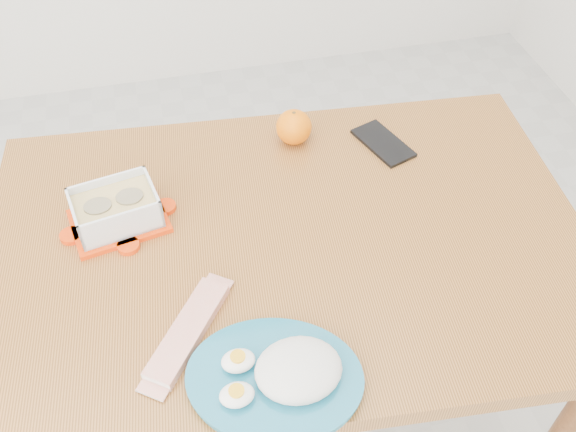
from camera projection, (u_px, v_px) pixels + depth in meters
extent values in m
cube|color=#A76A2F|center=(288.00, 244.00, 1.26)|extent=(1.23, 0.87, 0.04)
cylinder|color=brown|center=(74.00, 267.00, 1.70)|extent=(0.06, 0.06, 0.71)
cylinder|color=brown|center=(454.00, 224.00, 1.81)|extent=(0.06, 0.06, 0.71)
cube|color=#F13907|center=(119.00, 221.00, 1.27)|extent=(0.20, 0.17, 0.01)
cube|color=white|center=(115.00, 207.00, 1.24)|extent=(0.18, 0.14, 0.07)
cube|color=tan|center=(116.00, 210.00, 1.24)|extent=(0.17, 0.13, 0.04)
cylinder|color=#90835E|center=(98.00, 209.00, 1.22)|extent=(0.06, 0.06, 0.02)
cylinder|color=#90835E|center=(130.00, 199.00, 1.24)|extent=(0.06, 0.06, 0.02)
sphere|color=orange|center=(294.00, 127.00, 1.42)|extent=(0.08, 0.08, 0.08)
cylinder|color=#186986|center=(275.00, 379.00, 1.02)|extent=(0.35, 0.35, 0.02)
ellipsoid|color=silver|center=(299.00, 365.00, 1.00)|extent=(0.17, 0.16, 0.06)
ellipsoid|color=white|center=(238.00, 361.00, 1.02)|extent=(0.07, 0.06, 0.03)
ellipsoid|color=white|center=(237.00, 395.00, 0.98)|extent=(0.07, 0.06, 0.03)
cube|color=red|center=(188.00, 331.00, 1.08)|extent=(0.17, 0.20, 0.02)
cube|color=black|center=(383.00, 143.00, 1.43)|extent=(0.12, 0.16, 0.01)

